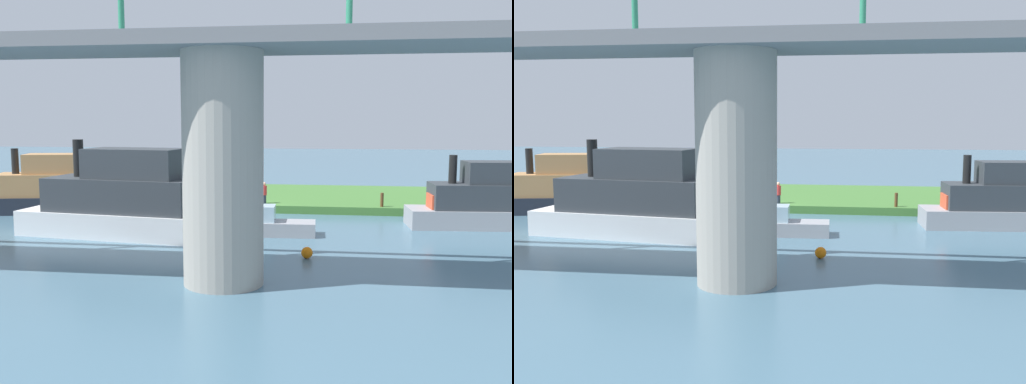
# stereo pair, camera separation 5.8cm
# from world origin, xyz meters

# --- Properties ---
(ground_plane) EXTENTS (160.00, 160.00, 0.00)m
(ground_plane) POSITION_xyz_m (0.00, 0.00, 0.00)
(ground_plane) COLOR #476B7F
(grassy_bank) EXTENTS (80.00, 12.00, 0.50)m
(grassy_bank) POSITION_xyz_m (0.00, -6.00, 0.25)
(grassy_bank) COLOR #427533
(grassy_bank) RESTS_ON ground
(bridge_pylon) EXTENTS (2.91, 2.91, 8.34)m
(bridge_pylon) POSITION_xyz_m (-1.93, 15.80, 4.17)
(bridge_pylon) COLOR #9E998E
(bridge_pylon) RESTS_ON ground
(bridge_span) EXTENTS (61.58, 4.30, 3.25)m
(bridge_span) POSITION_xyz_m (-1.93, 15.79, 8.84)
(bridge_span) COLOR slate
(bridge_span) RESTS_ON bridge_pylon
(person_on_bank) EXTENTS (0.37, 0.37, 1.39)m
(person_on_bank) POSITION_xyz_m (-1.30, -0.97, 1.20)
(person_on_bank) COLOR #2D334C
(person_on_bank) RESTS_ON grassy_bank
(mooring_post) EXTENTS (0.20, 0.20, 0.88)m
(mooring_post) POSITION_xyz_m (-8.79, -0.51, 0.94)
(mooring_post) COLOR brown
(mooring_post) RESTS_ON grassy_bank
(motorboat_white) EXTENTS (9.95, 4.44, 4.91)m
(motorboat_white) POSITION_xyz_m (5.09, 7.93, 1.82)
(motorboat_white) COLOR white
(motorboat_white) RESTS_ON ground
(pontoon_yellow) EXTENTS (8.00, 3.15, 4.00)m
(pontoon_yellow) POSITION_xyz_m (-14.12, 3.00, 1.48)
(pontoon_yellow) COLOR #99999E
(pontoon_yellow) RESTS_ON ground
(houseboat_blue) EXTENTS (8.42, 4.32, 4.11)m
(houseboat_blue) POSITION_xyz_m (12.45, 1.45, 1.52)
(houseboat_blue) COLOR #1E232D
(houseboat_blue) RESTS_ON ground
(riverboat_paddlewheel) EXTENTS (4.64, 1.79, 1.53)m
(riverboat_paddlewheel) POSITION_xyz_m (-2.48, 6.74, 0.55)
(riverboat_paddlewheel) COLOR #99999E
(riverboat_paddlewheel) RESTS_ON ground
(marker_buoy) EXTENTS (0.50, 0.50, 0.50)m
(marker_buoy) POSITION_xyz_m (-4.75, 11.59, 0.25)
(marker_buoy) COLOR orange
(marker_buoy) RESTS_ON ground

